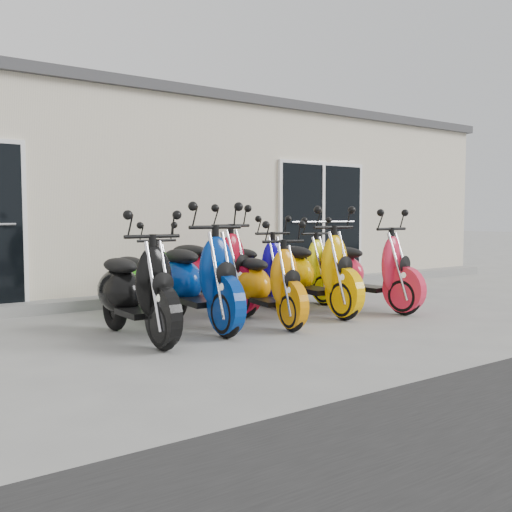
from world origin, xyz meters
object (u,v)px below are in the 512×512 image
object	(u,v)px
scooter_front_red	(365,259)
scooter_back_green	(142,269)
scooter_front_orange_a	(267,272)
scooter_front_orange_b	(312,260)
scooter_back_blue	(257,260)
scooter_back_yellow	(297,259)
scooter_front_blue	(197,265)
scooter_back_red	(209,258)
scooter_front_black	(135,275)

from	to	relation	value
scooter_front_red	scooter_back_green	bearing A→B (deg)	150.65
scooter_front_orange_a	scooter_front_orange_b	bearing A→B (deg)	22.74
scooter_back_green	scooter_back_blue	size ratio (longest dim) A/B	0.94
scooter_back_green	scooter_front_orange_a	bearing A→B (deg)	-55.35
scooter_back_green	scooter_back_yellow	size ratio (longest dim) A/B	0.96
scooter_front_blue	scooter_back_yellow	distance (m)	2.54
scooter_front_orange_b	scooter_front_blue	bearing A→B (deg)	-175.87
scooter_back_red	scooter_back_green	bearing A→B (deg)	162.13
scooter_front_black	scooter_front_blue	distance (m)	0.86
scooter_back_blue	scooter_front_orange_a	bearing A→B (deg)	-117.58
scooter_back_blue	scooter_back_red	bearing A→B (deg)	-171.02
scooter_back_blue	scooter_front_blue	bearing A→B (deg)	-144.72
scooter_front_black	scooter_back_green	world-z (taller)	scooter_front_black
scooter_back_red	scooter_back_blue	xyz separation A→B (m)	(0.86, 0.10, -0.07)
scooter_front_red	scooter_back_yellow	size ratio (longest dim) A/B	1.08
scooter_front_orange_a	scooter_front_red	world-z (taller)	scooter_front_red
scooter_front_black	scooter_back_green	size ratio (longest dim) A/B	1.10
scooter_front_orange_b	scooter_front_red	xyz separation A→B (m)	(0.80, -0.19, -0.02)
scooter_back_yellow	scooter_back_blue	bearing A→B (deg)	177.41
scooter_front_blue	scooter_back_green	xyz separation A→B (m)	(-0.22, 1.05, -0.11)
scooter_back_green	scooter_back_yellow	world-z (taller)	scooter_back_yellow
scooter_back_red	scooter_front_black	bearing A→B (deg)	-153.09
scooter_front_black	scooter_back_yellow	size ratio (longest dim) A/B	1.06
scooter_back_blue	scooter_back_yellow	distance (m)	0.77
scooter_back_red	scooter_back_blue	distance (m)	0.87
scooter_front_black	scooter_front_orange_a	size ratio (longest dim) A/B	1.09
scooter_front_orange_a	scooter_front_orange_b	distance (m)	0.98
scooter_front_red	scooter_back_blue	xyz separation A→B (m)	(-1.03, 1.17, -0.04)
scooter_front_blue	scooter_front_red	bearing A→B (deg)	-1.51
scooter_front_black	scooter_front_red	xyz separation A→B (m)	(3.42, 0.02, 0.02)
scooter_front_orange_b	scooter_back_red	bearing A→B (deg)	144.48
scooter_front_orange_a	scooter_front_red	size ratio (longest dim) A/B	0.90
scooter_front_orange_b	scooter_back_green	xyz separation A→B (m)	(-2.00, 1.02, -0.10)
scooter_front_black	scooter_front_orange_b	bearing A→B (deg)	3.64
scooter_front_blue	scooter_front_orange_a	xyz separation A→B (m)	(0.84, -0.24, -0.10)
scooter_back_green	scooter_back_blue	distance (m)	1.77
scooter_back_red	scooter_back_yellow	size ratio (longest dim) A/B	1.13
scooter_front_orange_a	scooter_back_red	distance (m)	1.15
scooter_front_blue	scooter_back_green	distance (m)	1.08
scooter_back_green	scooter_front_orange_b	bearing A→B (deg)	-31.85
scooter_front_orange_b	scooter_back_red	world-z (taller)	scooter_back_red
scooter_front_red	scooter_back_yellow	xyz separation A→B (m)	(-0.26, 1.18, -0.05)
scooter_front_red	scooter_front_orange_b	bearing A→B (deg)	160.51
scooter_front_blue	scooter_back_red	world-z (taller)	scooter_front_blue
scooter_front_black	scooter_front_blue	size ratio (longest dim) A/B	0.93
scooter_front_orange_a	scooter_back_blue	bearing A→B (deg)	67.00
scooter_back_red	scooter_front_blue	bearing A→B (deg)	-135.95
scooter_front_black	scooter_back_yellow	xyz separation A→B (m)	(3.16, 1.20, -0.04)
scooter_front_blue	scooter_back_blue	world-z (taller)	scooter_front_blue
scooter_front_blue	scooter_front_orange_b	bearing A→B (deg)	3.08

